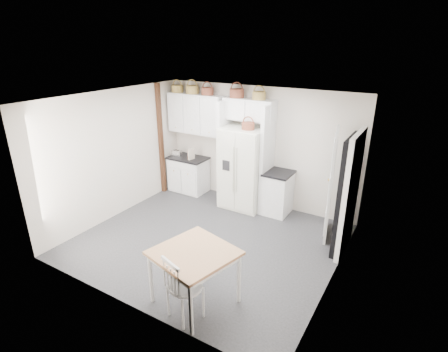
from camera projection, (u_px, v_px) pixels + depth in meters
The scene contains 28 objects.
floor at pixel (209, 240), 6.49m from camera, with size 4.50×4.50×0.00m, color #29292C.
ceiling at pixel (206, 99), 5.55m from camera, with size 4.50×4.50×0.00m, color white.
wall_back at pixel (258, 147), 7.62m from camera, with size 4.50×4.50×0.00m, color beige.
wall_left at pixel (115, 155), 7.10m from camera, with size 4.00×4.00×0.00m, color beige.
wall_right at pixel (340, 205), 4.94m from camera, with size 4.00×4.00×0.00m, color beige.
refrigerator at pixel (244, 168), 7.55m from camera, with size 0.92×0.74×1.78m, color silver.
base_cab_left at pixel (189, 175), 8.52m from camera, with size 0.88×0.56×0.82m, color silver.
base_cab_right at pixel (278, 194), 7.38m from camera, with size 0.50×0.60×0.89m, color silver.
dining_table at pixel (195, 277), 4.84m from camera, with size 0.99×0.99×0.82m, color #A2623E.
windsor_chair at pixel (185, 286), 4.54m from camera, with size 0.49×0.44×0.99m, color silver.
counter_left at pixel (188, 158), 8.36m from camera, with size 0.92×0.60×0.04m, color black.
counter_right at pixel (279, 173), 7.22m from camera, with size 0.54×0.65×0.04m, color black.
toaster at pixel (177, 153), 8.39m from camera, with size 0.22×0.13×0.15m, color silver.
cookbook_red at pixel (190, 154), 8.19m from camera, with size 0.04×0.16×0.24m, color red.
cookbook_cream at pixel (191, 154), 8.16m from camera, with size 0.04×0.18×0.27m, color beige.
basket_upper_a at pixel (177, 89), 8.04m from camera, with size 0.28×0.28×0.16m, color olive.
basket_upper_b at pixel (192, 90), 7.84m from camera, with size 0.30×0.30×0.18m, color olive.
basket_upper_c at pixel (207, 91), 7.64m from camera, with size 0.28×0.28×0.16m, color #562D19.
basket_bridge_a at pixel (237, 93), 7.29m from camera, with size 0.31×0.31×0.18m, color #562D19.
basket_bridge_b at pixel (259, 96), 7.05m from camera, with size 0.28×0.28×0.16m, color olive.
basket_fridge_b at pixel (248, 126), 7.06m from camera, with size 0.27×0.27×0.14m, color #562D19.
upper_cabinet at pixel (196, 114), 7.98m from camera, with size 1.40×0.34×0.90m, color silver.
bridge_cabinet at pixel (249, 110), 7.26m from camera, with size 1.12×0.34×0.45m, color silver.
fridge_panel_left at pixel (225, 152), 7.75m from camera, with size 0.08×0.60×2.30m, color silver.
fridge_panel_right at pixel (267, 160), 7.26m from camera, with size 0.08×0.60×2.30m, color silver.
trim_post at pixel (161, 140), 8.15m from camera, with size 0.09×0.09×2.60m, color #38240F.
doorway_void at pixel (347, 196), 5.89m from camera, with size 0.18×0.85×2.05m, color black.
door_slab at pixel (331, 185), 6.33m from camera, with size 0.80×0.04×2.05m, color white.
Camera 1 is at (3.13, -4.67, 3.47)m, focal length 28.00 mm.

